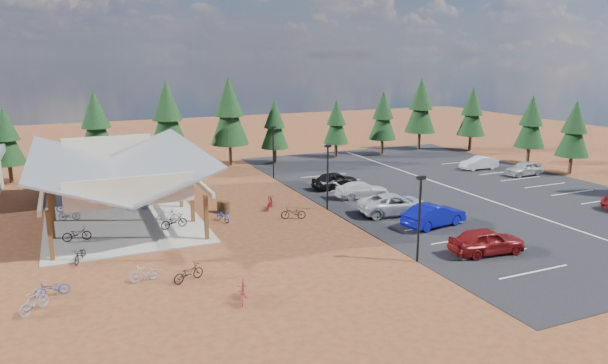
# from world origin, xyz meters

# --- Properties ---
(ground) EXTENTS (140.00, 140.00, 0.00)m
(ground) POSITION_xyz_m (0.00, 0.00, 0.00)
(ground) COLOR #5D2918
(ground) RESTS_ON ground
(asphalt_lot) EXTENTS (27.00, 44.00, 0.04)m
(asphalt_lot) POSITION_xyz_m (18.50, 3.00, 0.02)
(asphalt_lot) COLOR black
(asphalt_lot) RESTS_ON ground
(concrete_pad) EXTENTS (10.60, 18.60, 0.10)m
(concrete_pad) POSITION_xyz_m (-10.00, 7.00, 0.05)
(concrete_pad) COLOR gray
(concrete_pad) RESTS_ON ground
(bike_pavilion) EXTENTS (11.65, 19.40, 4.97)m
(bike_pavilion) POSITION_xyz_m (-10.00, 7.00, 3.82)
(bike_pavilion) COLOR #512817
(bike_pavilion) RESTS_ON concrete_pad
(lamp_post_0) EXTENTS (0.50, 0.25, 5.14)m
(lamp_post_0) POSITION_xyz_m (5.00, -10.00, 2.98)
(lamp_post_0) COLOR black
(lamp_post_0) RESTS_ON ground
(lamp_post_1) EXTENTS (0.50, 0.25, 5.14)m
(lamp_post_1) POSITION_xyz_m (5.00, 2.00, 2.98)
(lamp_post_1) COLOR black
(lamp_post_1) RESTS_ON ground
(lamp_post_2) EXTENTS (0.50, 0.25, 5.14)m
(lamp_post_2) POSITION_xyz_m (5.00, 14.00, 2.98)
(lamp_post_2) COLOR black
(lamp_post_2) RESTS_ON ground
(trash_bin_0) EXTENTS (0.60, 0.60, 0.90)m
(trash_bin_0) POSITION_xyz_m (-2.56, 4.12, 0.45)
(trash_bin_0) COLOR #453018
(trash_bin_0) RESTS_ON ground
(trash_bin_1) EXTENTS (0.60, 0.60, 0.90)m
(trash_bin_1) POSITION_xyz_m (-2.83, 4.63, 0.45)
(trash_bin_1) COLOR #453018
(trash_bin_1) RESTS_ON ground
(pine_1) EXTENTS (3.11, 3.11, 7.24)m
(pine_1) POSITION_xyz_m (-18.45, 22.28, 4.42)
(pine_1) COLOR #382314
(pine_1) RESTS_ON ground
(pine_2) EXTENTS (3.67, 3.67, 8.54)m
(pine_2) POSITION_xyz_m (-10.52, 22.40, 5.21)
(pine_2) COLOR #382314
(pine_2) RESTS_ON ground
(pine_3) EXTENTS (4.03, 4.03, 9.40)m
(pine_3) POSITION_xyz_m (-3.59, 22.04, 5.74)
(pine_3) COLOR #382314
(pine_3) RESTS_ON ground
(pine_4) EXTENTS (4.14, 4.14, 9.65)m
(pine_4) POSITION_xyz_m (2.95, 21.97, 5.90)
(pine_4) COLOR #382314
(pine_4) RESTS_ON ground
(pine_5) EXTENTS (3.06, 3.06, 7.14)m
(pine_5) POSITION_xyz_m (7.81, 21.06, 4.35)
(pine_5) COLOR #382314
(pine_5) RESTS_ON ground
(pine_6) EXTENTS (2.97, 2.97, 6.91)m
(pine_6) POSITION_xyz_m (15.69, 21.57, 4.21)
(pine_6) COLOR #382314
(pine_6) RESTS_ON ground
(pine_7) EXTENTS (3.33, 3.33, 7.75)m
(pine_7) POSITION_xyz_m (21.69, 21.02, 4.73)
(pine_7) COLOR #382314
(pine_7) RESTS_ON ground
(pine_8) EXTENTS (3.89, 3.89, 9.07)m
(pine_8) POSITION_xyz_m (28.12, 22.46, 5.54)
(pine_8) COLOR #382314
(pine_8) RESTS_ON ground
(pine_11) EXTENTS (3.22, 3.22, 7.49)m
(pine_11) POSITION_xyz_m (33.51, 3.96, 4.57)
(pine_11) COLOR #382314
(pine_11) RESTS_ON ground
(pine_12) EXTENTS (3.26, 3.26, 7.60)m
(pine_12) POSITION_xyz_m (33.73, 9.77, 4.64)
(pine_12) COLOR #382314
(pine_12) RESTS_ON ground
(pine_13) EXTENTS (3.45, 3.45, 8.05)m
(pine_13) POSITION_xyz_m (33.38, 18.97, 4.91)
(pine_13) COLOR #382314
(pine_13) RESTS_ON ground
(bike_0) EXTENTS (1.78, 0.65, 0.93)m
(bike_0) POSITION_xyz_m (-13.18, 1.65, 0.56)
(bike_0) COLOR black
(bike_0) RESTS_ON concrete_pad
(bike_1) EXTENTS (1.53, 0.64, 0.89)m
(bike_1) POSITION_xyz_m (-13.57, 6.66, 0.55)
(bike_1) COLOR gray
(bike_1) RESTS_ON concrete_pad
(bike_2) EXTENTS (1.96, 1.14, 0.97)m
(bike_2) POSITION_xyz_m (-13.57, 9.30, 0.59)
(bike_2) COLOR #282D9B
(bike_2) RESTS_ON concrete_pad
(bike_3) EXTENTS (1.85, 0.92, 1.07)m
(bike_3) POSITION_xyz_m (-10.73, 14.62, 0.64)
(bike_3) COLOR maroon
(bike_3) RESTS_ON concrete_pad
(bike_4) EXTENTS (1.97, 1.02, 0.99)m
(bike_4) POSITION_xyz_m (-6.94, 1.76, 0.59)
(bike_4) COLOR black
(bike_4) RESTS_ON concrete_pad
(bike_5) EXTENTS (1.67, 0.56, 0.99)m
(bike_5) POSITION_xyz_m (-7.15, 3.16, 0.59)
(bike_5) COLOR gray
(bike_5) RESTS_ON concrete_pad
(bike_6) EXTENTS (1.85, 0.92, 0.93)m
(bike_6) POSITION_xyz_m (-8.75, 7.51, 0.57)
(bike_6) COLOR #183C9B
(bike_6) RESTS_ON concrete_pad
(bike_7) EXTENTS (1.60, 0.91, 0.93)m
(bike_7) POSITION_xyz_m (-8.99, 13.16, 0.56)
(bike_7) COLOR #9A3B1D
(bike_7) RESTS_ON concrete_pad
(bike_8) EXTENTS (1.16, 1.79, 0.89)m
(bike_8) POSITION_xyz_m (-13.10, -2.17, 0.44)
(bike_8) COLOR black
(bike_8) RESTS_ON ground
(bike_9) EXTENTS (1.55, 1.59, 1.04)m
(bike_9) POSITION_xyz_m (-15.28, -8.15, 0.52)
(bike_9) COLOR gray
(bike_9) RESTS_ON ground
(bike_10) EXTENTS (1.73, 0.79, 0.88)m
(bike_10) POSITION_xyz_m (-14.54, -6.60, 0.44)
(bike_10) COLOR #154691
(bike_10) RESTS_ON ground
(bike_11) EXTENTS (1.03, 1.82, 1.05)m
(bike_11) POSITION_xyz_m (-5.96, -10.98, 0.53)
(bike_11) COLOR maroon
(bike_11) RESTS_ON ground
(bike_12) EXTENTS (1.94, 1.29, 0.96)m
(bike_12) POSITION_xyz_m (-7.89, -7.46, 0.48)
(bike_12) COLOR black
(bike_12) RESTS_ON ground
(bike_13) EXTENTS (1.62, 0.53, 0.96)m
(bike_13) POSITION_xyz_m (-10.02, -6.55, 0.48)
(bike_13) COLOR #94969C
(bike_13) RESTS_ON ground
(bike_14) EXTENTS (0.99, 1.78, 0.88)m
(bike_14) POSITION_xyz_m (-3.32, 2.24, 0.44)
(bike_14) COLOR #12359D
(bike_14) RESTS_ON ground
(bike_15) EXTENTS (1.37, 1.73, 1.05)m
(bike_15) POSITION_xyz_m (0.91, 3.92, 0.52)
(bike_15) COLOR maroon
(bike_15) RESTS_ON ground
(bike_16) EXTENTS (1.94, 1.21, 0.96)m
(bike_16) POSITION_xyz_m (1.59, 0.72, 0.48)
(bike_16) COLOR black
(bike_16) RESTS_ON ground
(car_0) EXTENTS (4.83, 2.34, 1.59)m
(car_0) POSITION_xyz_m (9.58, -10.64, 0.83)
(car_0) COLOR maroon
(car_0) RESTS_ON asphalt_lot
(car_1) EXTENTS (5.09, 2.48, 1.61)m
(car_1) POSITION_xyz_m (9.96, -4.93, 0.84)
(car_1) COLOR #080C80
(car_1) RESTS_ON asphalt_lot
(car_2) EXTENTS (5.92, 3.44, 1.55)m
(car_2) POSITION_xyz_m (9.11, -1.28, 0.82)
(car_2) COLOR #AFB1B7
(car_2) RESTS_ON asphalt_lot
(car_3) EXTENTS (4.84, 2.51, 1.34)m
(car_3) POSITION_xyz_m (9.25, 3.98, 0.71)
(car_3) COLOR silver
(car_3) RESTS_ON asphalt_lot
(car_4) EXTENTS (4.58, 2.45, 1.48)m
(car_4) POSITION_xyz_m (8.66, 7.93, 0.78)
(car_4) COLOR black
(car_4) RESTS_ON asphalt_lot
(car_8) EXTENTS (4.17, 1.76, 1.41)m
(car_8) POSITION_xyz_m (28.43, 5.06, 0.74)
(car_8) COLOR #9DA1A5
(car_8) RESTS_ON asphalt_lot
(car_9) EXTENTS (4.16, 1.70, 1.34)m
(car_9) POSITION_xyz_m (26.34, 9.23, 0.71)
(car_9) COLOR silver
(car_9) RESTS_ON asphalt_lot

